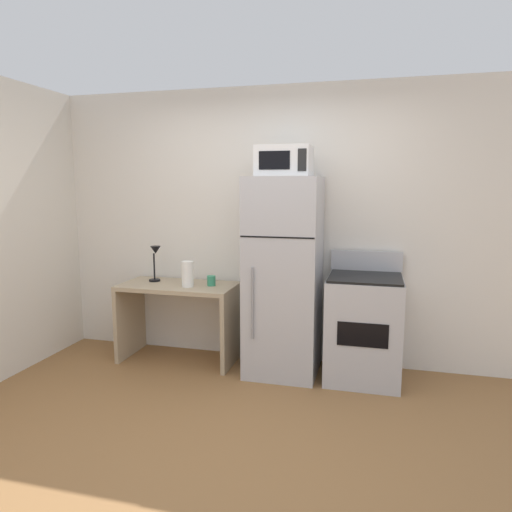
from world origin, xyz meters
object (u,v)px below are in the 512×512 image
Objects in this scene: microwave at (284,161)px; coffee_mug at (211,281)px; desk at (179,308)px; oven_range at (363,327)px; refrigerator at (284,277)px; desk_lamp at (155,257)px; paper_towel_roll at (188,274)px.

coffee_mug is at bearing 173.83° from microwave.
desk is 1.00× the size of oven_range.
coffee_mug is at bearing 175.53° from refrigerator.
microwave is at bearing -177.27° from oven_range.
oven_range is (2.01, -0.08, -0.52)m from desk_lamp.
refrigerator is (0.90, 0.04, 0.01)m from paper_towel_roll.
desk_lamp is at bearing 175.80° from refrigerator.
desk_lamp reaches higher than coffee_mug.
microwave is (1.30, -0.12, 0.90)m from desk_lamp.
oven_range reaches higher than desk.
paper_towel_roll is 0.22× the size of oven_range.
microwave reaches higher than refrigerator.
paper_towel_roll is 0.14× the size of refrigerator.
desk_lamp is at bearing 160.70° from paper_towel_roll.
microwave reaches higher than coffee_mug.
oven_range reaches higher than coffee_mug.
desk_lamp is (-0.26, 0.06, 0.47)m from desk.
oven_range is at bearing 2.73° from microwave.
refrigerator is 1.60× the size of oven_range.
coffee_mug is (0.33, 0.02, 0.28)m from desk.
desk is 1.72m from microwave.
desk_lamp is 0.77× the size of microwave.
desk is at bearing 150.24° from paper_towel_roll.
desk_lamp is at bearing 177.64° from oven_range.
paper_towel_roll is (0.13, -0.08, 0.35)m from desk.
paper_towel_roll is at bearing -153.45° from coffee_mug.
oven_range is (1.41, -0.04, -0.33)m from coffee_mug.
paper_towel_roll is at bearing -19.30° from desk_lamp.
microwave reaches higher than desk.
refrigerator is at bearing -1.78° from desk.
microwave is 0.42× the size of oven_range.
refrigerator is (1.30, -0.10, -0.11)m from desk_lamp.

